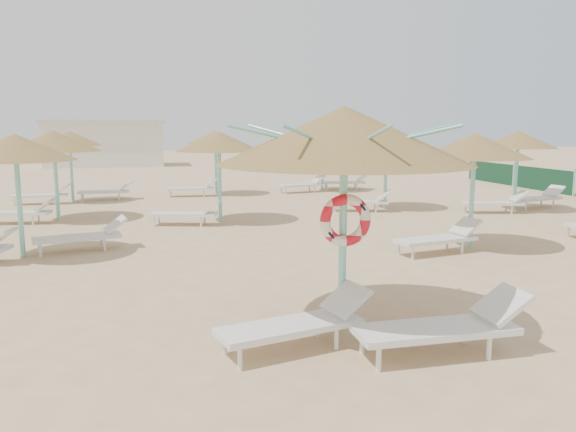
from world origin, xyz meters
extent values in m
plane|color=tan|center=(0.00, 0.00, 0.00)|extent=(120.00, 120.00, 0.00)
cylinder|color=#79D2C3|center=(-0.15, -0.17, 1.29)|extent=(0.11, 0.11, 2.59)
cone|color=olive|center=(-0.15, -0.17, 2.71)|extent=(3.45, 3.45, 0.78)
cylinder|color=#79D2C3|center=(-0.15, -0.17, 2.44)|extent=(0.20, 0.20, 0.12)
cylinder|color=#79D2C3|center=(0.64, -0.17, 2.66)|extent=(1.56, 0.04, 0.39)
cylinder|color=#79D2C3|center=(0.41, 0.39, 2.66)|extent=(1.13, 1.13, 0.39)
cylinder|color=#79D2C3|center=(-0.15, 0.62, 2.66)|extent=(0.04, 1.56, 0.39)
cylinder|color=#79D2C3|center=(-0.71, 0.39, 2.66)|extent=(1.13, 1.13, 0.39)
cylinder|color=#79D2C3|center=(-0.95, -0.17, 2.66)|extent=(1.56, 0.04, 0.39)
cylinder|color=#79D2C3|center=(-0.71, -0.73, 2.66)|extent=(1.13, 1.13, 0.39)
cylinder|color=#79D2C3|center=(-0.15, -0.97, 2.66)|extent=(0.04, 1.56, 0.39)
cylinder|color=#79D2C3|center=(0.41, -0.73, 2.66)|extent=(1.13, 1.13, 0.39)
torus|color=red|center=(-0.15, -0.27, 1.56)|extent=(0.72, 0.15, 0.72)
cylinder|color=silver|center=(-1.75, -1.20, 0.14)|extent=(0.06, 0.06, 0.28)
cylinder|color=silver|center=(-1.87, -0.72, 0.14)|extent=(0.06, 0.06, 0.28)
cylinder|color=silver|center=(-0.46, -0.88, 0.14)|extent=(0.06, 0.06, 0.28)
cylinder|color=silver|center=(-0.58, -0.40, 0.14)|extent=(0.06, 0.06, 0.28)
cube|color=silver|center=(-1.05, -0.77, 0.32)|extent=(1.96, 1.04, 0.08)
cube|color=silver|center=(-0.23, -0.57, 0.55)|extent=(0.61, 0.69, 0.36)
cylinder|color=silver|center=(-0.19, -1.63, 0.15)|extent=(0.06, 0.06, 0.30)
cylinder|color=silver|center=(-0.19, -1.09, 0.15)|extent=(0.06, 0.06, 0.30)
cylinder|color=silver|center=(1.25, -1.63, 0.15)|extent=(0.06, 0.06, 0.30)
cylinder|color=silver|center=(1.25, -1.10, 0.15)|extent=(0.06, 0.06, 0.30)
cube|color=silver|center=(0.66, -1.36, 0.34)|extent=(2.03, 0.66, 0.09)
cube|color=silver|center=(1.57, -1.36, 0.60)|extent=(0.52, 0.64, 0.39)
cylinder|color=#79D2C3|center=(-5.51, 5.62, 1.15)|extent=(0.11, 0.11, 2.30)
cone|color=olive|center=(-5.51, 5.62, 2.38)|extent=(2.51, 2.51, 0.57)
cylinder|color=#79D2C3|center=(-5.51, 5.62, 2.15)|extent=(0.20, 0.20, 0.12)
cube|color=silver|center=(-5.79, 5.02, 0.56)|extent=(0.61, 0.70, 0.36)
cylinder|color=silver|center=(-5.13, 5.49, 0.14)|extent=(0.06, 0.06, 0.28)
cylinder|color=silver|center=(-5.25, 5.98, 0.14)|extent=(0.06, 0.06, 0.28)
cylinder|color=silver|center=(-3.82, 5.81, 0.14)|extent=(0.06, 0.06, 0.28)
cylinder|color=silver|center=(-3.94, 6.29, 0.14)|extent=(0.06, 0.06, 0.28)
cube|color=silver|center=(-4.41, 5.92, 0.32)|extent=(1.99, 1.04, 0.08)
cube|color=silver|center=(-3.59, 6.12, 0.56)|extent=(0.61, 0.70, 0.36)
cylinder|color=#79D2C3|center=(-5.54, 10.62, 1.15)|extent=(0.11, 0.11, 2.30)
cone|color=olive|center=(-5.54, 10.62, 2.39)|extent=(2.72, 2.72, 0.61)
cylinder|color=#79D2C3|center=(-5.54, 10.62, 2.15)|extent=(0.20, 0.20, 0.12)
cylinder|color=silver|center=(-6.13, 9.90, 0.14)|extent=(0.06, 0.06, 0.28)
cylinder|color=silver|center=(-6.06, 10.39, 0.14)|extent=(0.06, 0.06, 0.28)
cube|color=silver|center=(-6.64, 10.22, 0.32)|extent=(1.97, 0.87, 0.08)
cube|color=silver|center=(-5.80, 10.11, 0.56)|extent=(0.56, 0.66, 0.36)
cylinder|color=#79D2C3|center=(-5.68, 14.93, 1.15)|extent=(0.11, 0.11, 2.30)
cone|color=olive|center=(-5.68, 14.93, 2.38)|extent=(2.33, 2.33, 0.52)
cylinder|color=#79D2C3|center=(-5.68, 14.93, 2.15)|extent=(0.20, 0.20, 0.12)
cylinder|color=silver|center=(-7.59, 14.30, 0.14)|extent=(0.06, 0.06, 0.28)
cylinder|color=silver|center=(-7.57, 14.80, 0.14)|extent=(0.06, 0.06, 0.28)
cylinder|color=silver|center=(-6.24, 14.26, 0.14)|extent=(0.06, 0.06, 0.28)
cylinder|color=silver|center=(-6.23, 14.76, 0.14)|extent=(0.06, 0.06, 0.28)
cube|color=silver|center=(-6.78, 14.53, 0.32)|extent=(1.91, 0.67, 0.08)
cube|color=silver|center=(-5.93, 14.51, 0.56)|extent=(0.50, 0.61, 0.36)
cylinder|color=silver|center=(-5.37, 14.96, 0.14)|extent=(0.06, 0.06, 0.28)
cylinder|color=silver|center=(-5.39, 15.46, 0.14)|extent=(0.06, 0.06, 0.28)
cylinder|color=silver|center=(-4.03, 14.99, 0.14)|extent=(0.06, 0.06, 0.28)
cylinder|color=silver|center=(-4.04, 15.49, 0.14)|extent=(0.06, 0.06, 0.28)
cube|color=silver|center=(-4.58, 15.23, 0.32)|extent=(1.91, 0.67, 0.08)
cube|color=silver|center=(-3.73, 15.25, 0.56)|extent=(0.50, 0.61, 0.36)
cylinder|color=#79D2C3|center=(-0.77, 9.24, 1.15)|extent=(0.11, 0.11, 2.30)
cone|color=olive|center=(-0.77, 9.24, 2.39)|extent=(2.56, 2.56, 0.58)
cylinder|color=#79D2C3|center=(-0.77, 9.24, 2.15)|extent=(0.20, 0.20, 0.12)
cylinder|color=silver|center=(-2.71, 8.82, 0.14)|extent=(0.06, 0.06, 0.28)
cylinder|color=silver|center=(-2.57, 9.30, 0.14)|extent=(0.06, 0.06, 0.28)
cylinder|color=silver|center=(-1.41, 8.45, 0.14)|extent=(0.06, 0.06, 0.28)
cylinder|color=silver|center=(-1.28, 8.93, 0.14)|extent=(0.06, 0.06, 0.28)
cube|color=silver|center=(-1.87, 8.84, 0.32)|extent=(2.00, 1.12, 0.08)
cube|color=silver|center=(-1.06, 8.61, 0.56)|extent=(0.63, 0.71, 0.36)
cylinder|color=#79D2C3|center=(-0.16, 15.99, 1.15)|extent=(0.11, 0.11, 2.30)
cone|color=olive|center=(-0.16, 15.99, 2.38)|extent=(2.31, 2.31, 0.52)
cylinder|color=#79D2C3|center=(-0.16, 15.99, 2.15)|extent=(0.20, 0.20, 0.12)
cylinder|color=silver|center=(-2.08, 15.41, 0.14)|extent=(0.06, 0.06, 0.28)
cylinder|color=silver|center=(-2.04, 15.91, 0.14)|extent=(0.06, 0.06, 0.28)
cylinder|color=silver|center=(-0.73, 15.30, 0.14)|extent=(0.06, 0.06, 0.28)
cylinder|color=silver|center=(-0.69, 15.80, 0.14)|extent=(0.06, 0.06, 0.28)
cube|color=silver|center=(-1.26, 15.59, 0.32)|extent=(1.94, 0.77, 0.08)
cube|color=silver|center=(-0.41, 15.52, 0.56)|extent=(0.53, 0.64, 0.36)
cylinder|color=#79D2C3|center=(4.51, 4.21, 1.15)|extent=(0.11, 0.11, 2.30)
cone|color=olive|center=(4.51, 4.21, 2.39)|extent=(2.54, 2.54, 0.57)
cylinder|color=#79D2C3|center=(4.51, 4.21, 2.15)|extent=(0.20, 0.20, 0.12)
cylinder|color=silver|center=(2.67, 3.41, 0.14)|extent=(0.06, 0.06, 0.28)
cylinder|color=silver|center=(2.58, 3.90, 0.14)|extent=(0.06, 0.06, 0.28)
cylinder|color=silver|center=(4.00, 3.67, 0.14)|extent=(0.06, 0.06, 0.28)
cylinder|color=silver|center=(3.90, 4.16, 0.14)|extent=(0.06, 0.06, 0.28)
cube|color=silver|center=(3.41, 3.81, 0.32)|extent=(1.98, 0.97, 0.08)
cube|color=silver|center=(4.24, 3.97, 0.56)|extent=(0.59, 0.68, 0.36)
cylinder|color=#79D2C3|center=(5.09, 10.59, 1.15)|extent=(0.11, 0.11, 2.30)
cone|color=olive|center=(5.09, 10.59, 2.38)|extent=(2.46, 2.46, 0.55)
cylinder|color=#79D2C3|center=(5.09, 10.59, 2.15)|extent=(0.20, 0.20, 0.12)
cylinder|color=silver|center=(3.15, 10.19, 0.14)|extent=(0.06, 0.06, 0.28)
cylinder|color=silver|center=(3.30, 10.67, 0.14)|extent=(0.06, 0.06, 0.28)
cylinder|color=silver|center=(4.44, 9.78, 0.14)|extent=(0.06, 0.06, 0.28)
cylinder|color=silver|center=(4.59, 10.26, 0.14)|extent=(0.06, 0.06, 0.28)
cube|color=silver|center=(3.99, 10.19, 0.32)|extent=(2.00, 1.16, 0.08)
cube|color=silver|center=(4.80, 9.93, 0.56)|extent=(0.64, 0.72, 0.36)
cylinder|color=#79D2C3|center=(4.54, 16.25, 1.15)|extent=(0.11, 0.11, 2.30)
cone|color=olive|center=(4.54, 16.25, 2.38)|extent=(2.41, 2.41, 0.54)
cylinder|color=#79D2C3|center=(4.54, 16.25, 2.15)|extent=(0.20, 0.20, 0.12)
cylinder|color=silver|center=(2.70, 15.47, 0.14)|extent=(0.06, 0.06, 0.28)
cylinder|color=silver|center=(2.61, 15.96, 0.14)|extent=(0.06, 0.06, 0.28)
cylinder|color=silver|center=(4.03, 15.71, 0.14)|extent=(0.06, 0.06, 0.28)
cylinder|color=silver|center=(3.94, 16.20, 0.14)|extent=(0.06, 0.06, 0.28)
cube|color=silver|center=(3.44, 15.85, 0.32)|extent=(1.98, 0.95, 0.08)
cube|color=silver|center=(4.28, 16.01, 0.56)|extent=(0.58, 0.68, 0.36)
cylinder|color=silver|center=(4.81, 16.45, 0.14)|extent=(0.06, 0.06, 0.28)
cylinder|color=silver|center=(4.90, 16.94, 0.14)|extent=(0.06, 0.06, 0.28)
cylinder|color=silver|center=(6.14, 16.21, 0.14)|extent=(0.06, 0.06, 0.28)
cylinder|color=silver|center=(6.23, 16.70, 0.14)|extent=(0.06, 0.06, 0.28)
cube|color=silver|center=(5.64, 16.55, 0.32)|extent=(1.98, 0.95, 0.08)
cube|color=silver|center=(6.48, 16.40, 0.56)|extent=(0.58, 0.68, 0.36)
cylinder|color=silver|center=(7.72, 4.81, 0.14)|extent=(0.06, 0.06, 0.28)
cylinder|color=#79D2C3|center=(9.22, 9.21, 1.15)|extent=(0.11, 0.11, 2.30)
cone|color=olive|center=(9.22, 9.21, 2.38)|extent=(2.50, 2.50, 0.56)
cylinder|color=#79D2C3|center=(9.22, 9.21, 2.15)|extent=(0.20, 0.20, 0.12)
cylinder|color=silver|center=(7.29, 8.75, 0.14)|extent=(0.06, 0.06, 0.28)
cylinder|color=silver|center=(7.40, 9.24, 0.14)|extent=(0.06, 0.06, 0.28)
cylinder|color=silver|center=(8.60, 8.44, 0.14)|extent=(0.06, 0.06, 0.28)
cylinder|color=silver|center=(8.71, 8.93, 0.14)|extent=(0.06, 0.06, 0.28)
cube|color=silver|center=(8.12, 8.81, 0.32)|extent=(1.99, 1.04, 0.08)
cube|color=silver|center=(8.95, 8.62, 0.56)|extent=(0.61, 0.70, 0.36)
cylinder|color=silver|center=(9.60, 9.09, 0.14)|extent=(0.06, 0.06, 0.28)
cylinder|color=silver|center=(9.49, 9.57, 0.14)|extent=(0.06, 0.06, 0.28)
cylinder|color=silver|center=(10.91, 9.40, 0.14)|extent=(0.06, 0.06, 0.28)
cylinder|color=silver|center=(10.80, 9.88, 0.14)|extent=(0.06, 0.06, 0.28)
cube|color=silver|center=(10.32, 9.51, 0.32)|extent=(1.99, 1.04, 0.08)
cube|color=silver|center=(11.15, 9.71, 0.56)|extent=(0.61, 0.70, 0.36)
cube|color=silver|center=(-6.00, 35.00, 1.50)|extent=(8.00, 4.00, 3.00)
cube|color=beige|center=(-6.00, 35.00, 3.12)|extent=(8.40, 4.40, 0.25)
cube|color=#164430|center=(14.00, 14.00, 0.50)|extent=(0.08, 3.80, 1.00)
cylinder|color=#79D2C3|center=(14.00, 12.10, 0.55)|extent=(0.08, 0.08, 1.10)
cube|color=#164430|center=(14.00, 18.00, 0.50)|extent=(0.08, 3.80, 1.00)
cylinder|color=#79D2C3|center=(14.00, 16.10, 0.55)|extent=(0.08, 0.08, 1.10)
camera|label=1|loc=(-2.65, -7.38, 2.83)|focal=35.00mm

